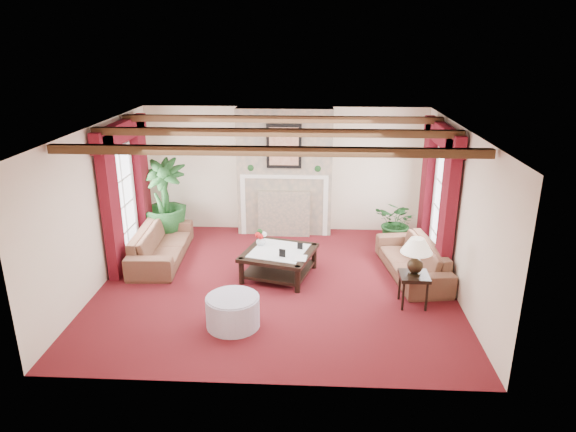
# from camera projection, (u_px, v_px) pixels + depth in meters

# --- Properties ---
(floor) EXTENTS (6.00, 6.00, 0.00)m
(floor) POSITION_uv_depth(u_px,v_px,m) (276.00, 283.00, 8.94)
(floor) COLOR #500E16
(floor) RESTS_ON ground
(ceiling) EXTENTS (6.00, 6.00, 0.00)m
(ceiling) POSITION_uv_depth(u_px,v_px,m) (275.00, 129.00, 8.05)
(ceiling) COLOR white
(ceiling) RESTS_ON floor
(back_wall) EXTENTS (6.00, 0.02, 2.70)m
(back_wall) POSITION_uv_depth(u_px,v_px,m) (285.00, 170.00, 11.09)
(back_wall) COLOR beige
(back_wall) RESTS_ON ground
(left_wall) EXTENTS (0.02, 5.50, 2.70)m
(left_wall) POSITION_uv_depth(u_px,v_px,m) (98.00, 207.00, 8.64)
(left_wall) COLOR beige
(left_wall) RESTS_ON ground
(right_wall) EXTENTS (0.02, 5.50, 2.70)m
(right_wall) POSITION_uv_depth(u_px,v_px,m) (459.00, 213.00, 8.34)
(right_wall) COLOR beige
(right_wall) RESTS_ON ground
(ceiling_beams) EXTENTS (6.00, 3.00, 0.12)m
(ceiling_beams) POSITION_uv_depth(u_px,v_px,m) (275.00, 132.00, 8.07)
(ceiling_beams) COLOR #322110
(ceiling_beams) RESTS_ON ceiling
(fireplace) EXTENTS (2.00, 0.52, 2.70)m
(fireplace) POSITION_uv_depth(u_px,v_px,m) (285.00, 108.00, 10.45)
(fireplace) COLOR tan
(fireplace) RESTS_ON ground
(french_door_left) EXTENTS (0.10, 1.10, 2.16)m
(french_door_left) POSITION_uv_depth(u_px,v_px,m) (117.00, 149.00, 9.33)
(french_door_left) COLOR white
(french_door_left) RESTS_ON ground
(french_door_right) EXTENTS (0.10, 1.10, 2.16)m
(french_door_right) POSITION_uv_depth(u_px,v_px,m) (448.00, 153.00, 9.03)
(french_door_right) COLOR white
(french_door_right) RESTS_ON ground
(curtains_left) EXTENTS (0.20, 2.40, 2.55)m
(curtains_left) POSITION_uv_depth(u_px,v_px,m) (120.00, 126.00, 9.18)
(curtains_left) COLOR #4D0A13
(curtains_left) RESTS_ON ground
(curtains_right) EXTENTS (0.20, 2.40, 2.55)m
(curtains_right) POSITION_uv_depth(u_px,v_px,m) (444.00, 129.00, 8.90)
(curtains_right) COLOR #4D0A13
(curtains_right) RESTS_ON ground
(sofa_left) EXTENTS (2.21, 0.84, 0.84)m
(sofa_left) POSITION_uv_depth(u_px,v_px,m) (161.00, 239.00, 9.78)
(sofa_left) COLOR #380F18
(sofa_left) RESTS_ON ground
(sofa_right) EXTENTS (2.24, 1.22, 0.80)m
(sofa_right) POSITION_uv_depth(u_px,v_px,m) (413.00, 254.00, 9.14)
(sofa_right) COLOR #380F18
(sofa_right) RESTS_ON ground
(potted_palm) EXTENTS (1.20, 1.84, 0.96)m
(potted_palm) POSITION_uv_depth(u_px,v_px,m) (165.00, 218.00, 10.75)
(potted_palm) COLOR black
(potted_palm) RESTS_ON ground
(small_plant) EXTENTS (1.79, 1.79, 0.75)m
(small_plant) POSITION_uv_depth(u_px,v_px,m) (397.00, 228.00, 10.49)
(small_plant) COLOR black
(small_plant) RESTS_ON ground
(coffee_table) EXTENTS (1.44, 1.44, 0.48)m
(coffee_table) POSITION_uv_depth(u_px,v_px,m) (279.00, 263.00, 9.16)
(coffee_table) COLOR black
(coffee_table) RESTS_ON ground
(side_table) EXTENTS (0.58, 0.58, 0.54)m
(side_table) POSITION_uv_depth(u_px,v_px,m) (413.00, 290.00, 8.14)
(side_table) COLOR black
(side_table) RESTS_ON ground
(ottoman) EXTENTS (0.79, 0.79, 0.46)m
(ottoman) POSITION_uv_depth(u_px,v_px,m) (233.00, 312.00, 7.56)
(ottoman) COLOR #9F98AD
(ottoman) RESTS_ON ground
(table_lamp) EXTENTS (0.49, 0.49, 0.63)m
(table_lamp) POSITION_uv_depth(u_px,v_px,m) (416.00, 256.00, 7.95)
(table_lamp) COLOR black
(table_lamp) RESTS_ON side_table
(flower_vase) EXTENTS (0.19, 0.20, 0.17)m
(flower_vase) POSITION_uv_depth(u_px,v_px,m) (261.00, 241.00, 9.30)
(flower_vase) COLOR silver
(flower_vase) RESTS_ON coffee_table
(book) EXTENTS (0.21, 0.06, 0.28)m
(book) POSITION_uv_depth(u_px,v_px,m) (295.00, 251.00, 8.72)
(book) COLOR black
(book) RESTS_ON coffee_table
(photo_frame_a) EXTENTS (0.11, 0.05, 0.15)m
(photo_frame_a) POSITION_uv_depth(u_px,v_px,m) (282.00, 253.00, 8.79)
(photo_frame_a) COLOR black
(photo_frame_a) RESTS_ON coffee_table
(photo_frame_b) EXTENTS (0.10, 0.05, 0.13)m
(photo_frame_b) POSITION_uv_depth(u_px,v_px,m) (300.00, 246.00, 9.12)
(photo_frame_b) COLOR black
(photo_frame_b) RESTS_ON coffee_table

